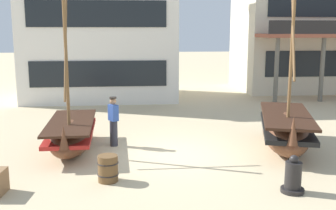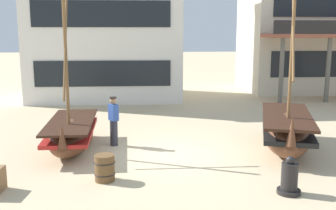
# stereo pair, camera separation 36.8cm
# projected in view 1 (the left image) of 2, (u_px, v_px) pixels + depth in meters

# --- Properties ---
(ground_plane) EXTENTS (120.00, 120.00, 0.00)m
(ground_plane) POSITION_uv_depth(u_px,v_px,m) (171.00, 154.00, 12.83)
(ground_plane) COLOR #CCB78E
(fishing_boat_near_left) EXTENTS (1.52, 3.95, 4.98)m
(fishing_boat_near_left) POSITION_uv_depth(u_px,v_px,m) (71.00, 134.00, 13.10)
(fishing_boat_near_left) COLOR brown
(fishing_boat_near_left) RESTS_ON ground
(fishing_boat_centre_large) EXTENTS (2.66, 4.57, 5.67)m
(fishing_boat_centre_large) POSITION_uv_depth(u_px,v_px,m) (286.00, 129.00, 13.26)
(fishing_boat_centre_large) COLOR brown
(fishing_boat_centre_large) RESTS_ON ground
(fisherman_by_hull) EXTENTS (0.38, 0.42, 1.68)m
(fisherman_by_hull) POSITION_uv_depth(u_px,v_px,m) (113.00, 122.00, 13.59)
(fisherman_by_hull) COLOR #33333D
(fisherman_by_hull) RESTS_ON ground
(capstan_winch) EXTENTS (0.57, 0.57, 0.94)m
(capstan_winch) POSITION_uv_depth(u_px,v_px,m) (293.00, 177.00, 9.75)
(capstan_winch) COLOR black
(capstan_winch) RESTS_ON ground
(wooden_barrel) EXTENTS (0.56, 0.56, 0.70)m
(wooden_barrel) POSITION_uv_depth(u_px,v_px,m) (108.00, 168.00, 10.46)
(wooden_barrel) COLOR brown
(wooden_barrel) RESTS_ON ground
(harbor_building_main) EXTENTS (8.65, 5.43, 9.35)m
(harbor_building_main) POSITION_uv_depth(u_px,v_px,m) (100.00, 15.00, 22.75)
(harbor_building_main) COLOR white
(harbor_building_main) RESTS_ON ground
(harbor_building_annex) EXTENTS (9.32, 8.18, 7.24)m
(harbor_building_annex) POSITION_uv_depth(u_px,v_px,m) (308.00, 34.00, 26.42)
(harbor_building_annex) COLOR beige
(harbor_building_annex) RESTS_ON ground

